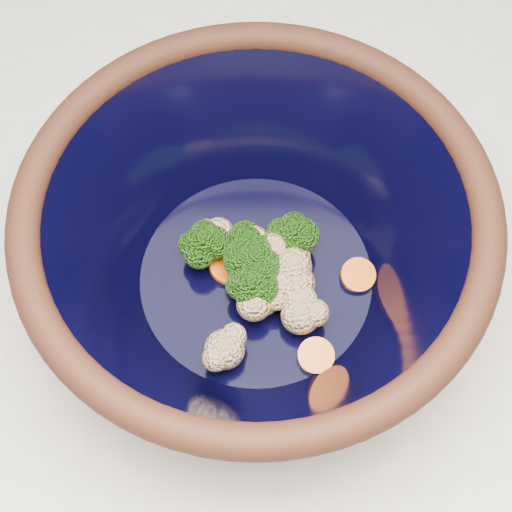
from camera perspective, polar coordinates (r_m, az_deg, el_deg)
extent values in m
plane|color=#9E7A54|center=(1.48, 0.34, -17.80)|extent=(3.00, 3.00, 0.00)
cube|color=beige|center=(1.03, 0.48, -13.65)|extent=(1.20, 1.20, 0.90)
cylinder|color=black|center=(0.60, 0.00, -2.72)|extent=(0.20, 0.20, 0.01)
torus|color=black|center=(0.49, 0.00, 3.74)|extent=(0.34, 0.34, 0.02)
cylinder|color=black|center=(0.58, 0.00, -1.69)|extent=(0.19, 0.19, 0.00)
cylinder|color=#608442|center=(0.58, 2.80, 0.92)|extent=(0.01, 0.01, 0.02)
ellipsoid|color=#2F6212|center=(0.56, 2.90, 1.96)|extent=(0.04, 0.04, 0.03)
cylinder|color=#608442|center=(0.58, -0.61, 0.20)|extent=(0.01, 0.01, 0.02)
ellipsoid|color=#2F6212|center=(0.56, -0.63, 1.17)|extent=(0.04, 0.04, 0.03)
cylinder|color=#608442|center=(0.58, -4.19, 0.16)|extent=(0.01, 0.01, 0.02)
ellipsoid|color=#2F6212|center=(0.56, -4.34, 1.21)|extent=(0.04, 0.04, 0.03)
cylinder|color=#608442|center=(0.57, 0.00, -1.35)|extent=(0.01, 0.01, 0.02)
ellipsoid|color=#2F6212|center=(0.55, 0.00, -0.22)|extent=(0.04, 0.04, 0.04)
cylinder|color=#608442|center=(0.56, -0.42, -3.22)|extent=(0.01, 0.01, 0.02)
ellipsoid|color=#2F6212|center=(0.54, -0.44, -2.26)|extent=(0.04, 0.04, 0.03)
cylinder|color=#608442|center=(0.57, -0.65, -0.79)|extent=(0.01, 0.01, 0.02)
ellipsoid|color=#2F6212|center=(0.56, -0.67, 0.12)|extent=(0.03, 0.03, 0.03)
sphere|color=beige|center=(0.56, 3.10, -2.24)|extent=(0.03, 0.03, 0.03)
sphere|color=beige|center=(0.55, 0.47, -3.37)|extent=(0.03, 0.03, 0.03)
sphere|color=beige|center=(0.57, -0.04, -0.79)|extent=(0.03, 0.03, 0.03)
sphere|color=beige|center=(0.57, 2.68, 0.75)|extent=(0.03, 0.03, 0.03)
sphere|color=beige|center=(0.57, -0.19, -0.30)|extent=(0.03, 0.03, 0.03)
sphere|color=beige|center=(0.54, -2.53, -7.47)|extent=(0.03, 0.03, 0.03)
sphere|color=beige|center=(0.55, 3.58, -4.73)|extent=(0.03, 0.03, 0.03)
sphere|color=beige|center=(0.58, -3.03, 1.80)|extent=(0.03, 0.03, 0.03)
sphere|color=beige|center=(0.57, 0.86, -0.58)|extent=(0.03, 0.03, 0.03)
sphere|color=beige|center=(0.57, 3.09, -0.09)|extent=(0.03, 0.03, 0.03)
cylinder|color=orange|center=(0.58, 1.33, -1.31)|extent=(0.03, 0.03, 0.01)
cylinder|color=orange|center=(0.58, 8.16, -1.51)|extent=(0.03, 0.03, 0.01)
cylinder|color=orange|center=(0.55, 4.81, -7.94)|extent=(0.03, 0.03, 0.01)
cylinder|color=orange|center=(0.58, -2.18, -0.74)|extent=(0.03, 0.03, 0.01)
cylinder|color=orange|center=(0.57, 0.58, -3.10)|extent=(0.03, 0.03, 0.01)
cylinder|color=orange|center=(0.57, 0.26, -1.37)|extent=(0.03, 0.03, 0.01)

